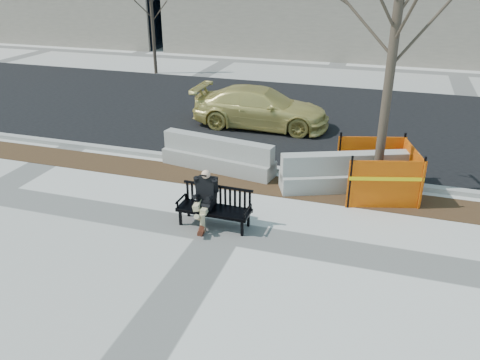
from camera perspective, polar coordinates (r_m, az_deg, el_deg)
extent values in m
plane|color=beige|center=(10.50, -2.11, -6.11)|extent=(120.00, 120.00, 0.00)
cube|color=#47301C|center=(12.69, 1.83, -0.40)|extent=(40.00, 1.20, 0.02)
cube|color=black|center=(18.36, 7.22, 7.37)|extent=(60.00, 10.40, 0.01)
cube|color=#9E9B93|center=(13.51, 2.95, 1.43)|extent=(60.00, 0.25, 0.12)
imported|color=tan|center=(17.15, 2.44, 6.30)|extent=(4.74, 2.00, 1.37)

